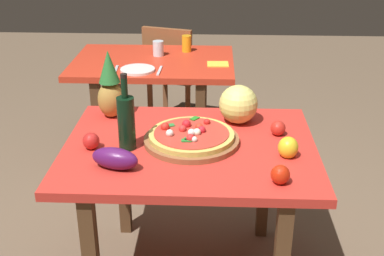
{
  "coord_description": "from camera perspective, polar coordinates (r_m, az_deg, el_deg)",
  "views": [
    {
      "loc": [
        0.1,
        -2.06,
        1.77
      ],
      "look_at": [
        0.01,
        0.07,
        0.8
      ],
      "focal_mm": 47.86,
      "sensor_mm": 36.0,
      "label": 1
    }
  ],
  "objects": [
    {
      "name": "display_table",
      "position": [
        2.34,
        -0.24,
        -3.98
      ],
      "size": [
        1.13,
        0.88,
        0.75
      ],
      "color": "#53351F",
      "rests_on": "ground_plane"
    },
    {
      "name": "background_table",
      "position": [
        3.55,
        -4.3,
        5.89
      ],
      "size": [
        1.09,
        0.76,
        0.75
      ],
      "color": "#53351F",
      "rests_on": "ground_plane"
    },
    {
      "name": "dining_chair",
      "position": [
        4.17,
        -2.2,
        6.44
      ],
      "size": [
        0.5,
        0.5,
        0.85
      ],
      "rotation": [
        0.0,
        0.0,
        2.85
      ],
      "color": "brown",
      "rests_on": "ground_plane"
    },
    {
      "name": "pizza_board",
      "position": [
        2.31,
        -0.05,
        -1.36
      ],
      "size": [
        0.43,
        0.43,
        0.02
      ],
      "primitive_type": "cylinder",
      "color": "brown",
      "rests_on": "display_table"
    },
    {
      "name": "pizza",
      "position": [
        2.29,
        -0.11,
        -0.72
      ],
      "size": [
        0.38,
        0.38,
        0.06
      ],
      "color": "#D5B954",
      "rests_on": "pizza_board"
    },
    {
      "name": "wine_bottle",
      "position": [
        2.23,
        -7.34,
        0.74
      ],
      "size": [
        0.08,
        0.08,
        0.34
      ],
      "color": "black",
      "rests_on": "display_table"
    },
    {
      "name": "pineapple_left",
      "position": [
        2.56,
        -9.12,
        4.44
      ],
      "size": [
        0.13,
        0.13,
        0.34
      ],
      "color": "#AC8139",
      "rests_on": "display_table"
    },
    {
      "name": "melon",
      "position": [
        2.49,
        5.18,
        2.65
      ],
      "size": [
        0.19,
        0.19,
        0.19
      ],
      "primitive_type": "sphere",
      "color": "#E5DE71",
      "rests_on": "display_table"
    },
    {
      "name": "bell_pepper",
      "position": [
        2.21,
        10.66,
        -2.15
      ],
      "size": [
        0.09,
        0.09,
        0.1
      ],
      "primitive_type": "ellipsoid",
      "color": "yellow",
      "rests_on": "display_table"
    },
    {
      "name": "eggplant",
      "position": [
        2.1,
        -8.58,
        -3.37
      ],
      "size": [
        0.22,
        0.14,
        0.09
      ],
      "primitive_type": "ellipsoid",
      "rotation": [
        0.0,
        0.0,
        2.88
      ],
      "color": "#521756",
      "rests_on": "display_table"
    },
    {
      "name": "tomato_by_bottle",
      "position": [
        2.01,
        9.81,
        -5.13
      ],
      "size": [
        0.08,
        0.08,
        0.08
      ],
      "primitive_type": "sphere",
      "color": "red",
      "rests_on": "display_table"
    },
    {
      "name": "tomato_at_corner",
      "position": [
        2.4,
        9.56,
        -0.01
      ],
      "size": [
        0.07,
        0.07,
        0.07
      ],
      "primitive_type": "sphere",
      "color": "red",
      "rests_on": "display_table"
    },
    {
      "name": "tomato_near_board",
      "position": [
        2.29,
        -11.18,
        -1.42
      ],
      "size": [
        0.07,
        0.07,
        0.07
      ],
      "primitive_type": "sphere",
      "color": "red",
      "rests_on": "display_table"
    },
    {
      "name": "drinking_glass_juice",
      "position": [
        3.69,
        -0.61,
        9.39
      ],
      "size": [
        0.07,
        0.07,
        0.12
      ],
      "primitive_type": "cylinder",
      "color": "orange",
      "rests_on": "background_table"
    },
    {
      "name": "drinking_glass_water",
      "position": [
        3.6,
        -3.78,
        8.85
      ],
      "size": [
        0.08,
        0.08,
        0.1
      ],
      "primitive_type": "cylinder",
      "color": "silver",
      "rests_on": "background_table"
    },
    {
      "name": "dinner_plate",
      "position": [
        3.29,
        -6.08,
        6.48
      ],
      "size": [
        0.22,
        0.22,
        0.02
      ],
      "primitive_type": "cylinder",
      "color": "white",
      "rests_on": "background_table"
    },
    {
      "name": "fork_utensil",
      "position": [
        3.32,
        -8.49,
        6.41
      ],
      "size": [
        0.03,
        0.18,
        0.01
      ],
      "primitive_type": "cube",
      "rotation": [
        0.0,
        0.0,
        0.06
      ],
      "color": "silver",
      "rests_on": "background_table"
    },
    {
      "name": "knife_utensil",
      "position": [
        3.27,
        -3.64,
        6.4
      ],
      "size": [
        0.02,
        0.18,
        0.01
      ],
      "primitive_type": "cube",
      "rotation": [
        0.0,
        0.0,
        -0.04
      ],
      "color": "silver",
      "rests_on": "background_table"
    },
    {
      "name": "napkin_folded",
      "position": [
        3.41,
        2.9,
        7.13
      ],
      "size": [
        0.14,
        0.12,
        0.01
      ],
      "primitive_type": "cube",
      "rotation": [
        0.0,
        0.0,
        0.03
      ],
      "color": "yellow",
      "rests_on": "background_table"
    }
  ]
}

